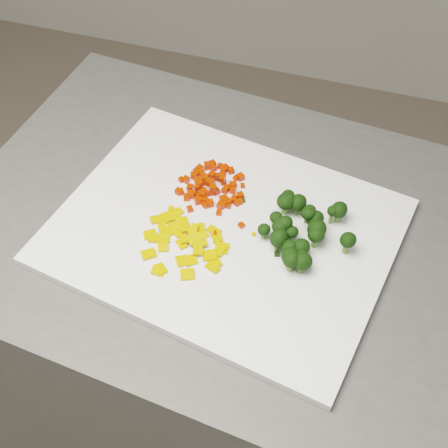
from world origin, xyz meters
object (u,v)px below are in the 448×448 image
(cutting_board, at_px, (224,231))
(broccoli_pile, at_px, (306,225))
(counter_block, at_px, (233,361))
(carrot_pile, at_px, (211,183))
(pepper_pile, at_px, (184,241))

(cutting_board, distance_m, broccoli_pile, 0.13)
(counter_block, relative_size, carrot_pile, 8.11)
(carrot_pile, relative_size, broccoli_pile, 0.83)
(pepper_pile, xyz_separation_m, broccoli_pile, (0.17, 0.07, 0.02))
(broccoli_pile, bearing_deg, cutting_board, -171.72)
(counter_block, xyz_separation_m, cutting_board, (-0.01, -0.02, 0.46))
(counter_block, xyz_separation_m, carrot_pile, (-0.06, 0.05, 0.48))
(counter_block, height_order, pepper_pile, pepper_pile)
(carrot_pile, bearing_deg, broccoli_pile, -17.50)
(cutting_board, bearing_deg, carrot_pile, 122.12)
(counter_block, xyz_separation_m, pepper_pile, (-0.06, -0.07, 0.47))
(counter_block, distance_m, carrot_pile, 0.48)
(cutting_board, distance_m, pepper_pile, 0.07)
(carrot_pile, bearing_deg, cutting_board, -57.88)
(carrot_pile, distance_m, broccoli_pile, 0.17)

